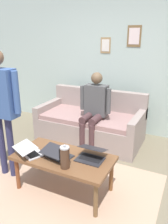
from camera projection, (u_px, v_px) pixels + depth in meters
The scene contains 11 objects.
ground_plane at pixel (56, 185), 2.91m from camera, with size 7.68×7.68×0.00m, color #766D56.
area_rug at pixel (60, 193), 2.76m from camera, with size 2.27×1.94×0.01m, color tan.
back_wall at pixel (115, 62), 4.34m from camera, with size 7.04×0.11×2.70m.
couch at pixel (91, 124), 4.14m from camera, with size 1.85×0.94×0.88m.
coffee_table at pixel (64, 160), 2.70m from camera, with size 1.19×0.61×0.47m.
laptop_left at pixel (57, 154), 2.65m from camera, with size 0.35×0.33×0.14m.
laptop_center at pixel (91, 155), 2.62m from camera, with size 0.32×0.30×0.15m.
laptop_right at pixel (29, 151), 2.72m from camera, with size 0.40×0.40×0.14m.
french_press at pixel (65, 157), 2.42m from camera, with size 0.12×0.10×0.28m.
person_standing at pixel (0, 99), 2.81m from camera, with size 0.59×0.21×1.70m.
person_seated at pixel (94, 106), 3.74m from camera, with size 0.55×0.51×1.28m.
Camera 1 is at (-1.40, 2.03, 1.85)m, focal length 35.94 mm.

